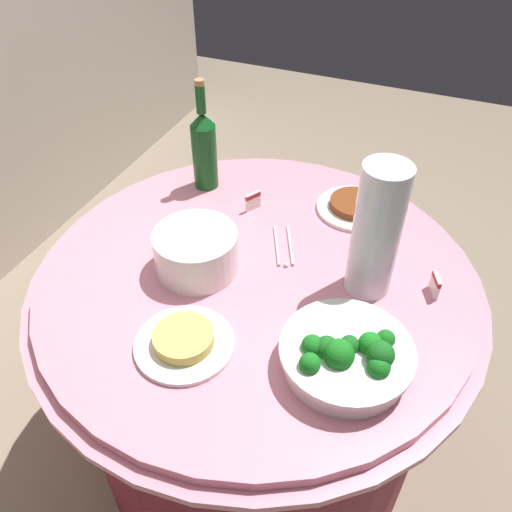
# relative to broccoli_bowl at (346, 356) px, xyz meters

# --- Properties ---
(ground_plane) EXTENTS (6.00, 6.00, 0.00)m
(ground_plane) POSITION_rel_broccoli_bowl_xyz_m (0.21, 0.29, -0.78)
(ground_plane) COLOR gray
(buffet_table) EXTENTS (1.16, 1.16, 0.74)m
(buffet_table) POSITION_rel_broccoli_bowl_xyz_m (0.21, 0.29, -0.40)
(buffet_table) COLOR maroon
(buffet_table) RESTS_ON ground_plane
(broccoli_bowl) EXTENTS (0.28, 0.28, 0.11)m
(broccoli_bowl) POSITION_rel_broccoli_bowl_xyz_m (0.00, 0.00, 0.00)
(broccoli_bowl) COLOR white
(broccoli_bowl) RESTS_ON buffet_table
(plate_stack) EXTENTS (0.21, 0.21, 0.11)m
(plate_stack) POSITION_rel_broccoli_bowl_xyz_m (0.16, 0.43, 0.01)
(plate_stack) COLOR white
(plate_stack) RESTS_ON buffet_table
(wine_bottle) EXTENTS (0.07, 0.07, 0.34)m
(wine_bottle) POSITION_rel_broccoli_bowl_xyz_m (0.51, 0.58, 0.09)
(wine_bottle) COLOR #0F4F18
(wine_bottle) RESTS_ON buffet_table
(decorative_fruit_vase) EXTENTS (0.11, 0.11, 0.34)m
(decorative_fruit_vase) POSITION_rel_broccoli_bowl_xyz_m (0.26, 0.02, 0.11)
(decorative_fruit_vase) COLOR silver
(decorative_fruit_vase) RESTS_ON buffet_table
(serving_tongs) EXTENTS (0.16, 0.11, 0.01)m
(serving_tongs) POSITION_rel_broccoli_bowl_xyz_m (0.32, 0.25, -0.04)
(serving_tongs) COLOR silver
(serving_tongs) RESTS_ON buffet_table
(food_plate_noodles) EXTENTS (0.22, 0.22, 0.04)m
(food_plate_noodles) POSITION_rel_broccoli_bowl_xyz_m (-0.08, 0.34, -0.03)
(food_plate_noodles) COLOR white
(food_plate_noodles) RESTS_ON buffet_table
(food_plate_stir_fry) EXTENTS (0.22, 0.22, 0.03)m
(food_plate_stir_fry) POSITION_rel_broccoli_bowl_xyz_m (0.56, 0.12, -0.03)
(food_plate_stir_fry) COLOR white
(food_plate_stir_fry) RESTS_ON buffet_table
(label_placard_front) EXTENTS (0.05, 0.03, 0.05)m
(label_placard_front) POSITION_rel_broccoli_bowl_xyz_m (0.30, -0.14, -0.01)
(label_placard_front) COLOR white
(label_placard_front) RESTS_ON buffet_table
(label_placard_mid) EXTENTS (0.05, 0.03, 0.05)m
(label_placard_mid) POSITION_rel_broccoli_bowl_xyz_m (0.45, 0.40, -0.01)
(label_placard_mid) COLOR white
(label_placard_mid) RESTS_ON buffet_table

